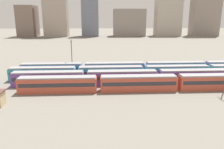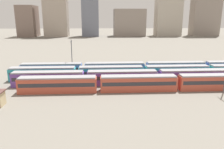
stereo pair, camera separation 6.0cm
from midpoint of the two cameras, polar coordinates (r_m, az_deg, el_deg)
name	(u,v)px [view 1 (the left image)]	position (r m, az deg, el deg)	size (l,w,h in m)	color
ground_plane	(56,83)	(60.93, -14.43, -2.06)	(600.00, 600.00, 0.00)	slate
train_track_0	(138,83)	(52.50, 6.83, -2.20)	(55.80, 3.06, 3.75)	#BC4C38
train_track_1	(122,77)	(57.00, 2.61, -0.76)	(55.80, 3.06, 3.75)	#6B429E
train_track_2	(177,72)	(65.51, 16.43, 0.69)	(93.60, 3.06, 3.75)	teal
train_track_3	(175,68)	(70.74, 16.10, 1.72)	(93.60, 3.06, 3.75)	#4C70BC
catenary_pole_1	(72,55)	(69.42, -10.43, 5.07)	(0.24, 3.20, 10.44)	#4C4C51
distant_building_0	(28,21)	(217.29, -21.02, 12.79)	(15.00, 20.92, 27.23)	#7A665B
distant_building_1	(55,6)	(211.34, -14.50, 16.72)	(20.87, 14.72, 52.76)	#A89989
distant_building_2	(90,13)	(207.66, -5.71, 15.49)	(15.01, 16.41, 40.82)	slate
distant_building_3	(129,23)	(209.33, 4.44, 13.25)	(28.44, 17.69, 24.31)	gray
distant_building_4	(168,17)	(217.00, 14.28, 14.22)	(22.85, 14.93, 34.22)	#B2A899
distant_building_5	(206,6)	(229.95, 23.15, 15.93)	(25.08, 12.94, 53.51)	gray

